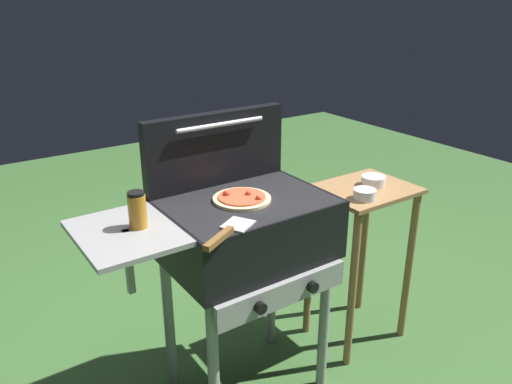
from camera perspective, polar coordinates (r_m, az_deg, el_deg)
The scene contains 9 objects.
ground_plane at distance 2.43m, azimuth -1.04°, elevation -20.90°, with size 8.00×8.00×0.00m, color #38602D.
grill at distance 1.98m, azimuth -1.46°, elevation -4.83°, with size 0.96×0.53×0.90m.
grill_lid_open at distance 2.06m, azimuth -4.55°, elevation 4.94°, with size 0.63×0.08×0.30m.
pizza_pepperoni at distance 1.92m, azimuth -1.54°, elevation -0.74°, with size 0.22×0.22×0.04m.
sauce_jar at distance 1.73m, azimuth -13.28°, elevation -1.99°, with size 0.06×0.06×0.13m.
spatula at distance 1.66m, azimuth -3.28°, elevation -4.59°, with size 0.25×0.18×0.02m.
prep_table at distance 2.46m, azimuth 11.82°, elevation -4.63°, with size 0.44×0.36×0.81m.
topping_bowl_near at distance 2.23m, azimuth 12.18°, elevation -0.29°, with size 0.10×0.10×0.04m.
topping_bowl_far at distance 2.40m, azimuth 13.04°, elevation 1.24°, with size 0.11×0.11×0.04m.
Camera 1 is at (-0.98, -1.50, 1.64)m, focal length 35.35 mm.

